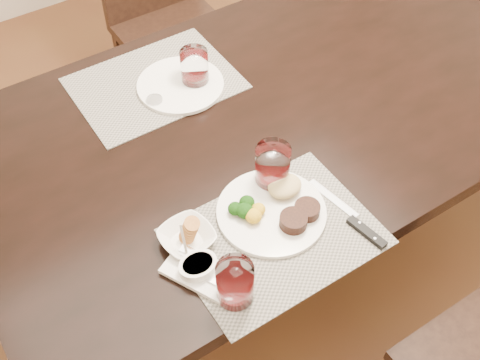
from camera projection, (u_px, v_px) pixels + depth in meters
ground_plane at (293, 241)px, 2.30m from camera, size 4.50×4.50×0.00m
dining_table at (308, 113)px, 1.79m from camera, size 2.00×1.00×0.75m
chair_far at (164, 10)px, 2.42m from camera, size 0.42×0.42×0.90m
placemat_near at (276, 236)px, 1.40m from camera, size 0.46×0.34×0.00m
placemat_far at (155, 83)px, 1.75m from camera, size 0.46×0.34×0.00m
dinner_plate at (276, 208)px, 1.43m from camera, size 0.26×0.26×0.05m
napkin_fork at (200, 272)px, 1.33m from camera, size 0.15×0.18×0.02m
steak_knife at (358, 224)px, 1.42m from camera, size 0.04×0.25×0.01m
cracker_bowl at (187, 237)px, 1.38m from camera, size 0.13×0.13×0.05m
sauce_ramekin at (198, 267)px, 1.32m from camera, size 0.09×0.13×0.07m
wine_glass_near at (272, 168)px, 1.47m from camera, size 0.09×0.09×0.12m
far_plate at (180, 85)px, 1.74m from camera, size 0.25×0.25×0.01m
wine_glass_far at (195, 69)px, 1.72m from camera, size 0.08×0.08×0.11m
wine_glass_side at (235, 285)px, 1.26m from camera, size 0.08×0.08×0.11m
salt_cellar at (155, 102)px, 1.69m from camera, size 0.05×0.05×0.02m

